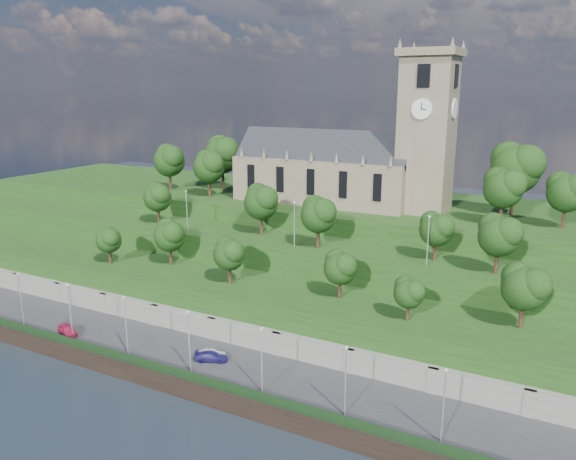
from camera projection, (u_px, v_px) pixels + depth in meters
The scene contains 17 objects.
ground at pixel (192, 400), 65.19m from camera, with size 320.00×320.00×0.00m, color black.
promenade at pixel (221, 370), 70.09m from camera, with size 160.00×12.00×2.00m, color #2D2D30.
quay_wall at pixel (191, 392), 64.88m from camera, with size 160.00×0.50×2.20m, color black.
fence at pixel (194, 378), 65.06m from camera, with size 160.00×0.10×1.20m, color #183417.
retaining_wall at pixel (246, 340), 74.84m from camera, with size 160.00×2.10×5.00m.
embankment_lower at pixel (268, 314), 79.63m from camera, with size 160.00×12.00×8.00m, color #1A3A13.
embankment_upper at pixel (303, 278), 88.57m from camera, with size 160.00×10.00×12.00m, color #1A3A13.
hilltop at pixel (352, 238), 106.21m from camera, with size 160.00×32.00×15.00m, color #1A3A13.
church at pixel (350, 162), 98.70m from camera, with size 38.60×12.35×27.60m.
trees_lower at pixel (291, 258), 76.45m from camera, with size 65.72×8.63×7.76m.
trees_upper at pixel (318, 212), 83.84m from camera, with size 62.11×8.42×8.32m.
trees_hilltop at pixel (346, 165), 98.82m from camera, with size 78.48×16.94×11.85m.
lamp_posts_promenade at pixel (189, 337), 66.63m from camera, with size 60.36×0.36×7.83m.
lamp_posts_upper at pixel (294, 220), 83.52m from camera, with size 40.36×0.36×6.93m.
car_left at pixel (67, 330), 77.65m from camera, with size 1.64×4.09×1.39m, color #AC1C43.
car_middle at pixel (212, 355), 70.71m from camera, with size 1.23×3.52×1.16m, color silver.
car_right at pixel (211, 356), 70.15m from camera, with size 1.70×4.19×1.22m, color navy.
Camera 1 is at (37.04, -46.36, 35.29)m, focal length 35.00 mm.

